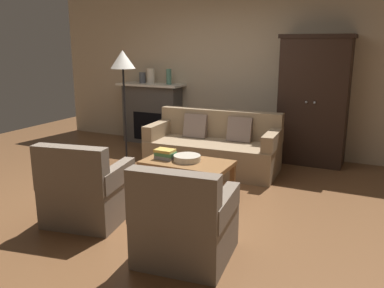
{
  "coord_description": "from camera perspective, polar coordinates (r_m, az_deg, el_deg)",
  "views": [
    {
      "loc": [
        2.41,
        -4.14,
        1.84
      ],
      "look_at": [
        0.15,
        0.51,
        0.55
      ],
      "focal_mm": 37.77,
      "sensor_mm": 36.0,
      "label": 1
    }
  ],
  "objects": [
    {
      "name": "mantel_vase_cream",
      "position": [
        7.57,
        -5.84,
        9.54
      ],
      "size": [
        0.15,
        0.15,
        0.28
      ],
      "primitive_type": "cylinder",
      "color": "beige",
      "rests_on": "fireplace"
    },
    {
      "name": "back_wall",
      "position": [
        7.13,
        6.16,
        10.4
      ],
      "size": [
        7.2,
        0.1,
        2.8
      ],
      "primitive_type": "cube",
      "color": "beige",
      "rests_on": "ground"
    },
    {
      "name": "armoire",
      "position": [
        6.5,
        16.8,
        5.91
      ],
      "size": [
        1.06,
        0.57,
        1.97
      ],
      "color": "black",
      "rests_on": "ground"
    },
    {
      "name": "mantel_vase_jade",
      "position": [
        7.38,
        -3.29,
        9.48
      ],
      "size": [
        0.09,
        0.09,
        0.28
      ],
      "primitive_type": "cylinder",
      "color": "slate",
      "rests_on": "fireplace"
    },
    {
      "name": "mantel_vase_slate",
      "position": [
        7.67,
        -7.0,
        9.28
      ],
      "size": [
        0.12,
        0.12,
        0.2
      ],
      "primitive_type": "cylinder",
      "color": "#565B66",
      "rests_on": "fireplace"
    },
    {
      "name": "ground_plane",
      "position": [
        5.13,
        -4.06,
        -7.02
      ],
      "size": [
        9.6,
        9.6,
        0.0
      ],
      "primitive_type": "plane",
      "color": "brown"
    },
    {
      "name": "book_stack",
      "position": [
        5.1,
        -3.79,
        -1.43
      ],
      "size": [
        0.26,
        0.2,
        0.13
      ],
      "color": "gray",
      "rests_on": "coffee_table"
    },
    {
      "name": "couch",
      "position": [
        6.01,
        3.09,
        -0.67
      ],
      "size": [
        1.96,
        0.96,
        0.86
      ],
      "color": "#937A5B",
      "rests_on": "ground"
    },
    {
      "name": "floor_lamp",
      "position": [
        6.04,
        -9.73,
        10.72
      ],
      "size": [
        0.36,
        0.36,
        1.75
      ],
      "color": "black",
      "rests_on": "ground"
    },
    {
      "name": "coffee_table",
      "position": [
        5.03,
        -0.68,
        -3.03
      ],
      "size": [
        1.1,
        0.6,
        0.42
      ],
      "color": "olive",
      "rests_on": "ground"
    },
    {
      "name": "armchair_near_left",
      "position": [
        4.42,
        -14.71,
        -6.67
      ],
      "size": [
        0.89,
        0.9,
        0.88
      ],
      "color": "#756656",
      "rests_on": "ground"
    },
    {
      "name": "armchair_near_right",
      "position": [
        3.55,
        -1.06,
        -11.44
      ],
      "size": [
        0.85,
        0.85,
        0.88
      ],
      "color": "#756656",
      "rests_on": "ground"
    },
    {
      "name": "fruit_bowl",
      "position": [
        5.0,
        -0.7,
        -2.01
      ],
      "size": [
        0.34,
        0.34,
        0.08
      ],
      "primitive_type": "cylinder",
      "color": "beige",
      "rests_on": "coffee_table"
    },
    {
      "name": "fireplace",
      "position": [
        7.67,
        -5.65,
        4.41
      ],
      "size": [
        1.26,
        0.48,
        1.12
      ],
      "color": "#4C4947",
      "rests_on": "ground"
    }
  ]
}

